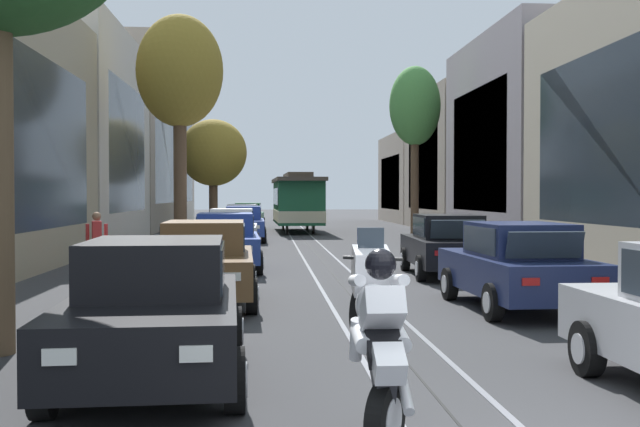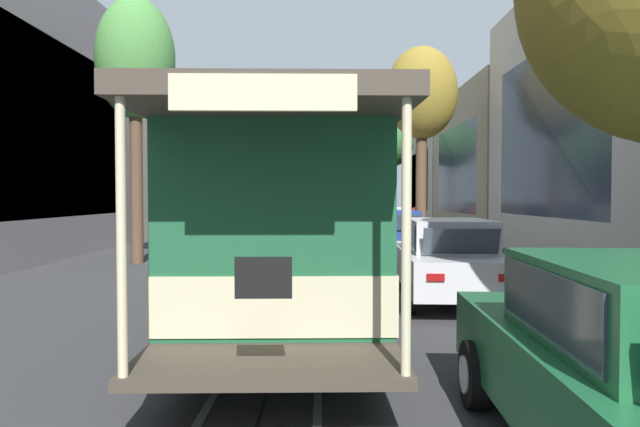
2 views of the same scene
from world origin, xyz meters
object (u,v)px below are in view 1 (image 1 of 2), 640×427
parked_car_white_sixth_left (243,219)px  parked_car_black_mid_right (447,245)px  parked_car_brown_second_left (205,262)px  parked_car_blue_mid_left (225,242)px  parked_car_blue_fifth_left (244,224)px  motorcycle_with_rider (378,330)px  parked_car_black_near_left (155,310)px  parked_car_green_far_left (248,215)px  street_tree_kerb_left_second (180,75)px  street_tree_kerb_left_mid (213,153)px  parked_car_navy_second_right (517,266)px  street_tree_kerb_right_second (415,109)px  pedestrian_on_left_pavement (97,241)px  cable_car_trolley (297,202)px  parked_car_white_fourth_left (232,230)px

parked_car_white_sixth_left → parked_car_black_mid_right: size_ratio=1.00×
parked_car_brown_second_left → parked_car_blue_mid_left: 6.56m
parked_car_brown_second_left → parked_car_blue_fifth_left: 19.67m
parked_car_blue_fifth_left → parked_car_white_sixth_left: (-0.25, 6.84, 0.00)m
motorcycle_with_rider → parked_car_black_near_left: bearing=134.6°
parked_car_white_sixth_left → parked_car_green_far_left: (0.13, 6.97, 0.00)m
street_tree_kerb_left_second → motorcycle_with_rider: street_tree_kerb_left_second is taller
parked_car_blue_fifth_left → parked_car_green_far_left: 13.82m
parked_car_blue_mid_left → parked_car_green_far_left: (0.00, 26.93, 0.00)m
parked_car_black_mid_right → parked_car_blue_fifth_left: bearing=110.7°
parked_car_black_near_left → motorcycle_with_rider: motorcycle_with_rider is taller
parked_car_black_near_left → parked_car_blue_mid_left: size_ratio=1.00×
street_tree_kerb_left_mid → motorcycle_with_rider: (4.02, -39.19, -3.56)m
parked_car_brown_second_left → parked_car_navy_second_right: bearing=-10.9°
parked_car_white_sixth_left → street_tree_kerb_left_mid: street_tree_kerb_left_mid is taller
street_tree_kerb_right_second → pedestrian_on_left_pavement: size_ratio=4.83×
parked_car_green_far_left → parked_car_navy_second_right: size_ratio=1.00×
parked_car_white_sixth_left → street_tree_kerb_left_mid: bearing=113.0°
parked_car_black_mid_right → street_tree_kerb_left_second: street_tree_kerb_left_second is taller
cable_car_trolley → pedestrian_on_left_pavement: (-5.99, -23.35, -0.73)m
parked_car_green_far_left → parked_car_black_mid_right: bearing=-78.7°
parked_car_brown_second_left → street_tree_kerb_right_second: size_ratio=0.55×
cable_car_trolley → parked_car_blue_fifth_left: bearing=-107.6°
street_tree_kerb_left_mid → pedestrian_on_left_pavement: street_tree_kerb_left_mid is taller
parked_car_black_near_left → parked_car_navy_second_right: (5.79, 5.06, 0.00)m
parked_car_black_near_left → street_tree_kerb_left_mid: size_ratio=0.68×
parked_car_green_far_left → parked_car_black_near_left: bearing=-90.2°
parked_car_white_fourth_left → parked_car_black_mid_right: 10.57m
parked_car_blue_fifth_left → parked_car_navy_second_right: size_ratio=0.99×
parked_car_black_near_left → street_tree_kerb_right_second: size_ratio=0.55×
parked_car_blue_fifth_left → cable_car_trolley: bearing=72.4°
parked_car_black_near_left → parked_car_blue_mid_left: (0.12, 12.72, 0.00)m
street_tree_kerb_left_mid → motorcycle_with_rider: street_tree_kerb_left_mid is taller
parked_car_blue_mid_left → parked_car_green_far_left: same height
parked_car_white_sixth_left → parked_car_blue_mid_left: bearing=-89.6°
street_tree_kerb_right_second → pedestrian_on_left_pavement: 19.75m
parked_car_black_near_left → cable_car_trolley: bearing=85.1°
parked_car_brown_second_left → parked_car_black_mid_right: bearing=39.2°
cable_car_trolley → street_tree_kerb_left_mid: bearing=152.5°
parked_car_white_sixth_left → motorcycle_with_rider: 34.96m
parked_car_black_near_left → parked_car_green_far_left: 39.65m
parked_car_black_near_left → street_tree_kerb_left_second: bearing=95.4°
parked_car_blue_fifth_left → parked_car_brown_second_left: bearing=-90.5°
street_tree_kerb_left_mid → street_tree_kerb_left_second: bearing=-89.9°
parked_car_green_far_left → motorcycle_with_rider: bearing=-87.2°
parked_car_blue_mid_left → street_tree_kerb_left_mid: (-1.96, 24.25, 3.70)m
parked_car_brown_second_left → pedestrian_on_left_pavement: bearing=121.9°
parked_car_black_near_left → parked_car_navy_second_right: size_ratio=1.00×
parked_car_white_fourth_left → street_tree_kerb_right_second: bearing=40.7°
parked_car_blue_fifth_left → cable_car_trolley: (2.74, 8.63, 0.86)m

